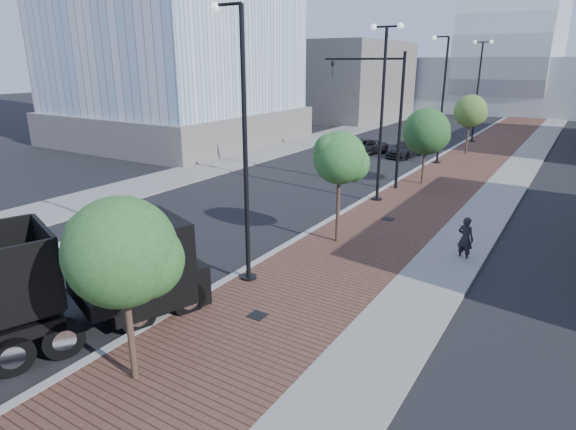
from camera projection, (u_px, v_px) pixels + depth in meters
The scene contains 23 objects.
sidewalk at pixel (492, 155), 39.87m from camera, with size 7.00×140.00×0.12m, color #4C2D23.
concrete_strip at pixel (528, 158), 38.51m from camera, with size 2.40×140.00×0.13m, color slate.
curb at pixel (449, 151), 41.64m from camera, with size 0.30×140.00×0.14m, color gray.
west_sidewalk at pixel (317, 139), 48.19m from camera, with size 4.00×140.00×0.12m, color slate.
dump_truck at pixel (19, 302), 12.66m from camera, with size 6.82×13.37×3.39m.
white_sedan at pixel (80, 256), 17.62m from camera, with size 1.37×3.92×1.29m, color white.
dark_car_mid at pixel (364, 147), 40.28m from camera, with size 2.03×4.41×1.23m, color black.
dark_car_far at pixel (406, 149), 39.25m from camera, with size 1.76×4.32×1.25m, color black.
pedestrian at pixel (465, 239), 18.67m from camera, with size 0.65×0.42×1.78m, color black.
streetlight_1 at pixel (243, 161), 15.85m from camera, with size 1.44×0.56×9.21m.
streetlight_2 at pixel (382, 114), 25.34m from camera, with size 1.72×0.56×9.28m.
streetlight_3 at pixel (441, 106), 35.24m from camera, with size 1.44×0.56×9.21m.
streetlight_4 at pixel (477, 91), 44.73m from camera, with size 1.72×0.56×9.28m.
traffic_mast at pixel (386, 106), 28.17m from camera, with size 5.09×0.20×8.00m.
tree_0 at pixel (124, 252), 10.72m from camera, with size 2.56×2.54×4.68m.
tree_1 at pixel (341, 158), 19.52m from camera, with size 2.24×2.17×4.81m.
tree_2 at pixel (427, 132), 29.32m from camera, with size 2.84×2.84×4.79m.
tree_3 at pixel (471, 111), 38.94m from camera, with size 2.62×2.61×4.92m.
tower_podium at pixel (179, 125), 46.83m from camera, with size 19.00×19.00×3.00m, color slate.
convention_center at pixel (512, 71), 77.19m from camera, with size 50.00×30.00×50.00m.
commercial_block_nw at pixel (343, 80), 66.37m from camera, with size 14.00×20.00×10.00m, color #5E5954.
utility_cover_1 at pixel (257, 315), 14.55m from camera, with size 0.50×0.50×0.02m, color black.
utility_cover_2 at pixel (388, 219), 23.44m from camera, with size 0.50×0.50×0.02m, color black.
Camera 1 is at (10.03, -2.48, 7.47)m, focal length 30.00 mm.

